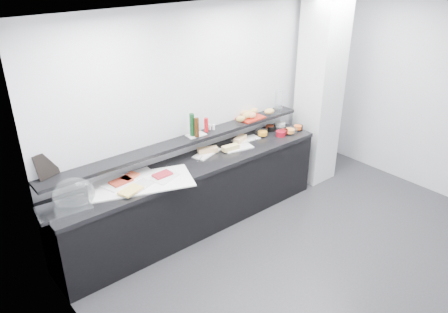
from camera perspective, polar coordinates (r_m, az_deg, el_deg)
ground at (r=5.17m, az=14.70°, el=-14.10°), size 5.00×5.00×0.00m
back_wall at (r=5.68m, az=-0.06°, el=6.30°), size 5.00×0.02×2.70m
ceiling at (r=4.06m, az=19.09°, el=16.76°), size 5.00×5.00×0.00m
column at (r=6.49m, az=12.34°, el=8.19°), size 0.50×0.50×2.70m
buffet_cabinet at (r=5.48m, az=-3.70°, el=-5.28°), size 3.60×0.60×0.85m
counter_top at (r=5.26m, az=-3.84°, el=-1.07°), size 3.62×0.62×0.05m
wall_shelf at (r=5.28m, az=-5.04°, el=2.06°), size 3.60×0.25×0.04m
cloche_base at (r=4.58m, az=-20.25°, el=-6.48°), size 0.54×0.39×0.04m
cloche_dome at (r=4.60m, az=-19.06°, el=-4.64°), size 0.50×0.42×0.34m
linen_runner at (r=4.88m, az=-10.83°, el=-3.37°), size 1.24×0.89×0.01m
platter_meat_a at (r=4.89m, az=-13.56°, el=-3.37°), size 0.39×0.31×0.01m
food_meat_a at (r=4.88m, az=-13.31°, el=-3.18°), size 0.25×0.18×0.02m
platter_salmon at (r=5.04m, az=-10.90°, el=-2.15°), size 0.28×0.20×0.01m
food_salmon at (r=4.95m, az=-12.21°, el=-2.58°), size 0.24×0.20×0.02m
platter_cheese at (r=4.79m, az=-10.89°, el=-3.74°), size 0.31×0.24×0.01m
food_cheese at (r=4.68m, az=-12.11°, el=-4.36°), size 0.28×0.22×0.02m
platter_meat_b at (r=4.91m, az=-7.69°, el=-2.70°), size 0.35×0.28×0.01m
food_meat_b at (r=4.93m, az=-8.05°, el=-2.35°), size 0.21×0.14×0.02m
sandwich_plate_left at (r=5.47m, az=-2.25°, el=0.44°), size 0.44×0.28×0.01m
sandwich_food_left at (r=5.47m, az=-2.15°, el=0.88°), size 0.27×0.19×0.06m
tongs_left at (r=5.29m, az=-3.20°, el=-0.35°), size 0.14×0.09×0.01m
sandwich_plate_mid at (r=5.61m, az=1.86°, el=1.12°), size 0.41×0.24×0.01m
sandwich_food_mid at (r=5.52m, az=0.85°, el=1.17°), size 0.23×0.11×0.06m
tongs_mid at (r=5.55m, az=1.39°, el=0.99°), size 0.16×0.05×0.01m
sandwich_plate_right at (r=5.86m, az=2.90°, el=2.24°), size 0.39×0.20×0.01m
sandwich_food_right at (r=5.78m, az=2.12°, el=2.33°), size 0.25×0.17×0.06m
tongs_right at (r=5.82m, az=3.83°, el=2.15°), size 0.16×0.02×0.01m
bowl_glass_fruit at (r=6.04m, az=4.89°, el=3.18°), size 0.18×0.18×0.07m
fill_glass_fruit at (r=5.97m, az=5.06°, el=3.05°), size 0.14×0.14×0.05m
bowl_black_jam at (r=6.19m, az=6.16°, el=3.69°), size 0.16×0.16×0.07m
fill_black_jam at (r=6.19m, az=6.00°, el=3.82°), size 0.13×0.13×0.05m
bowl_glass_cream at (r=6.26m, az=7.17°, el=3.92°), size 0.19×0.19×0.07m
fill_glass_cream at (r=6.31m, az=7.34°, el=4.20°), size 0.18×0.18×0.05m
bowl_red_jam at (r=6.02m, az=7.40°, el=2.99°), size 0.17×0.17×0.07m
fill_red_jam at (r=6.07m, az=7.87°, el=3.28°), size 0.13×0.13×0.05m
bowl_glass_salmon at (r=6.13m, az=8.84°, el=3.30°), size 0.18×0.18×0.07m
fill_glass_salmon at (r=6.10m, az=8.59°, el=3.34°), size 0.17×0.17×0.05m
bowl_black_fruit at (r=6.26m, az=9.75°, el=3.74°), size 0.13×0.13×0.07m
fill_black_fruit at (r=6.24m, az=9.62°, el=3.79°), size 0.13×0.13×0.05m
framed_print at (r=4.69m, az=-22.22°, el=-1.05°), size 0.25×0.15×0.26m
print_art at (r=4.70m, az=-21.84°, el=-0.90°), size 0.17×0.10×0.22m
condiment_tray at (r=5.37m, az=-3.68°, el=2.84°), size 0.24×0.16×0.01m
bottle_green_a at (r=5.29m, az=-4.16°, el=4.03°), size 0.06×0.06×0.26m
bottle_brown at (r=5.26m, az=-3.58°, el=3.81°), size 0.07×0.07×0.24m
bottle_green_b at (r=5.30m, az=-4.21°, el=4.18°), size 0.06×0.06×0.28m
bottle_hot at (r=5.41m, az=-2.34°, el=4.14°), size 0.05×0.05×0.18m
shaker_salt at (r=5.50m, az=-1.87°, el=3.88°), size 0.04×0.04×0.07m
shaker_pepper at (r=5.49m, az=-1.36°, el=3.87°), size 0.03×0.03×0.07m
bread_tray at (r=5.91m, az=3.49°, el=5.06°), size 0.36×0.26×0.02m
bread_roll_nw at (r=5.93m, az=2.90°, el=5.67°), size 0.18×0.15×0.08m
bread_roll_n at (r=5.95m, az=3.58°, el=5.75°), size 0.14×0.10×0.08m
bread_roll_ne at (r=6.02m, az=3.95°, el=5.95°), size 0.15×0.11×0.08m
bread_roll_sw at (r=5.72m, az=2.19°, el=4.94°), size 0.15×0.11×0.08m
bread_roll_s at (r=5.85m, az=3.73°, el=5.38°), size 0.12×0.08×0.08m
bread_roll_se at (r=6.02m, az=5.93°, el=5.90°), size 0.17×0.13×0.08m
bread_roll_midw at (r=5.84m, az=3.03°, el=5.36°), size 0.15×0.11×0.08m
bread_roll_mide at (r=5.89m, az=3.31°, el=5.53°), size 0.15×0.12×0.08m
carafe at (r=6.17m, az=7.18°, el=7.20°), size 0.14×0.14×0.30m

